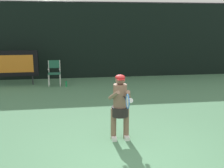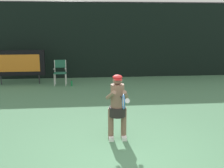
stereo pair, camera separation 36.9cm
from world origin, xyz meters
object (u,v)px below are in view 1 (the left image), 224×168
at_px(scoreboard, 12,64).
at_px(umpire_chair, 54,71).
at_px(tennis_player, 120,104).
at_px(water_bottle, 66,84).
at_px(tennis_racket, 127,101).

height_order(scoreboard, umpire_chair, scoreboard).
relative_size(scoreboard, tennis_player, 1.44).
bearing_deg(tennis_player, water_bottle, 103.00).
xyz_separation_m(umpire_chair, water_bottle, (0.49, -0.33, -0.50)).
relative_size(water_bottle, tennis_player, 0.17).
bearing_deg(water_bottle, scoreboard, 164.65).
height_order(tennis_player, tennis_racket, tennis_player).
height_order(umpire_chair, tennis_racket, tennis_racket).
height_order(umpire_chair, tennis_player, tennis_player).
xyz_separation_m(tennis_player, tennis_racket, (0.06, -0.51, 0.21)).
height_order(water_bottle, tennis_racket, tennis_racket).
relative_size(scoreboard, water_bottle, 8.30).
bearing_deg(scoreboard, umpire_chair, -9.32).
distance_m(umpire_chair, tennis_player, 6.30).
height_order(water_bottle, tennis_player, tennis_player).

